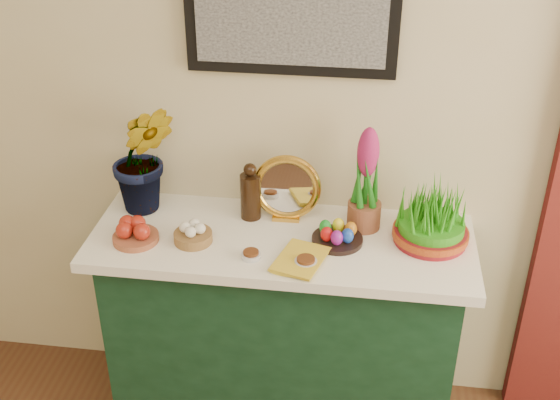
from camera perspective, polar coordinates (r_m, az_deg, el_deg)
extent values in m
cube|color=beige|center=(2.56, 4.27, 8.50)|extent=(4.00, 0.04, 2.70)
cube|color=#163E26|center=(2.85, 0.14, -10.78)|extent=(1.30, 0.45, 0.85)
cube|color=white|center=(2.58, 0.15, -3.29)|extent=(1.40, 0.55, 0.04)
imported|color=#1C6F17|center=(2.65, -11.18, 4.76)|extent=(0.34, 0.30, 0.58)
cylinder|color=#9A5033|center=(2.59, -11.64, -3.04)|extent=(0.22, 0.22, 0.02)
cylinder|color=olive|center=(2.55, -7.08, -3.00)|extent=(0.15, 0.15, 0.04)
cylinder|color=black|center=(2.64, -2.41, 0.29)|extent=(0.08, 0.08, 0.18)
sphere|color=black|center=(2.58, -2.46, 2.48)|extent=(0.05, 0.05, 0.05)
cube|color=gold|center=(2.66, 0.51, -1.40)|extent=(0.10, 0.05, 0.02)
torus|color=gold|center=(2.61, 0.56, 1.02)|extent=(0.26, 0.06, 0.26)
cylinder|color=silver|center=(2.61, 0.55, 0.97)|extent=(0.20, 0.03, 0.20)
imported|color=gold|center=(2.45, -0.02, -4.40)|extent=(0.19, 0.24, 0.03)
cylinder|color=silver|center=(2.45, -2.37, -4.54)|extent=(0.07, 0.07, 0.02)
cylinder|color=#592D14|center=(2.44, -2.38, -4.28)|extent=(0.05, 0.05, 0.01)
cylinder|color=silver|center=(2.41, 2.11, -5.14)|extent=(0.08, 0.08, 0.02)
cylinder|color=#592D14|center=(2.40, 2.11, -4.85)|extent=(0.06, 0.06, 0.01)
cylinder|color=black|center=(2.54, 4.67, -3.23)|extent=(0.22, 0.22, 0.02)
ellipsoid|color=red|center=(2.50, 3.82, -2.79)|extent=(0.04, 0.04, 0.06)
ellipsoid|color=#1945B5|center=(2.49, 5.51, -2.91)|extent=(0.04, 0.04, 0.06)
ellipsoid|color=yellow|center=(2.55, 4.76, -2.07)|extent=(0.04, 0.04, 0.06)
ellipsoid|color=#1A9026|center=(2.53, 3.70, -2.21)|extent=(0.04, 0.04, 0.06)
ellipsoid|color=orange|center=(2.53, 5.78, -2.36)|extent=(0.04, 0.04, 0.06)
ellipsoid|color=#87198D|center=(2.48, 4.64, -3.08)|extent=(0.04, 0.04, 0.06)
cylinder|color=brown|center=(2.61, 6.83, -1.21)|extent=(0.12, 0.12, 0.10)
ellipsoid|color=#B0235E|center=(2.49, 7.19, 3.86)|extent=(0.08, 0.08, 0.19)
cylinder|color=maroon|center=(2.58, 12.10, -2.83)|extent=(0.26, 0.26, 0.05)
cylinder|color=maroon|center=(2.58, 12.12, -2.65)|extent=(0.27, 0.27, 0.03)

